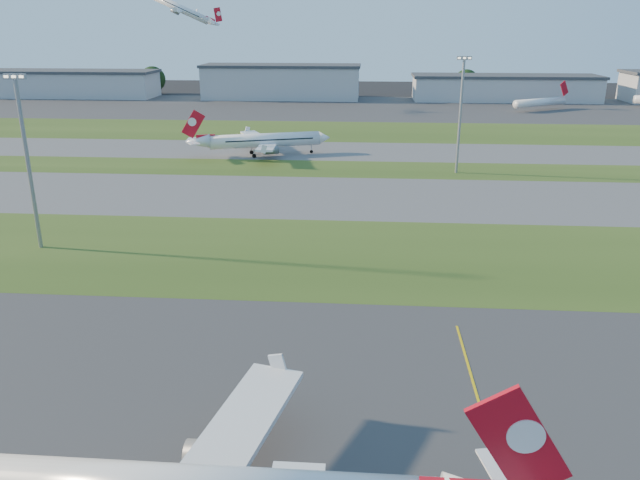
# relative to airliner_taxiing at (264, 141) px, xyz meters

# --- Properties ---
(grass_strip_a) EXTENTS (300.00, 34.00, 0.01)m
(grass_strip_a) POSITION_rel_airliner_taxiing_xyz_m (32.17, -72.56, -3.85)
(grass_strip_a) COLOR #2C4416
(grass_strip_a) RESTS_ON ground
(taxiway_a) EXTENTS (300.00, 32.00, 0.01)m
(taxiway_a) POSITION_rel_airliner_taxiing_xyz_m (32.17, -39.56, -3.85)
(taxiway_a) COLOR #515154
(taxiway_a) RESTS_ON ground
(grass_strip_b) EXTENTS (300.00, 18.00, 0.01)m
(grass_strip_b) POSITION_rel_airliner_taxiing_xyz_m (32.17, -14.56, -3.85)
(grass_strip_b) COLOR #2C4416
(grass_strip_b) RESTS_ON ground
(taxiway_b) EXTENTS (300.00, 26.00, 0.01)m
(taxiway_b) POSITION_rel_airliner_taxiing_xyz_m (32.17, 7.44, -3.85)
(taxiway_b) COLOR #515154
(taxiway_b) RESTS_ON ground
(grass_strip_c) EXTENTS (300.00, 40.00, 0.01)m
(grass_strip_c) POSITION_rel_airliner_taxiing_xyz_m (32.17, 40.44, -3.85)
(grass_strip_c) COLOR #2C4416
(grass_strip_c) RESTS_ON ground
(apron_far) EXTENTS (400.00, 80.00, 0.01)m
(apron_far) POSITION_rel_airliner_taxiing_xyz_m (32.17, 100.44, -3.85)
(apron_far) COLOR #333335
(apron_far) RESTS_ON ground
(airliner_taxiing) EXTENTS (33.99, 28.68, 10.98)m
(airliner_taxiing) POSITION_rel_airliner_taxiing_xyz_m (0.00, 0.00, 0.00)
(airliner_taxiing) COLOR white
(airliner_taxiing) RESTS_ON ground
(airliner_departing) EXTENTS (28.61, 24.19, 8.93)m
(airliner_departing) POSITION_rel_airliner_taxiing_xyz_m (-47.55, 98.54, 34.09)
(airliner_departing) COLOR white
(mini_jet_near) EXTENTS (24.84, 17.17, 9.48)m
(mini_jet_near) POSITION_rel_airliner_taxiing_xyz_m (94.36, 96.57, -0.57)
(mini_jet_near) COLOR white
(mini_jet_near) RESTS_ON ground
(light_mast_west) EXTENTS (3.20, 0.70, 25.80)m
(light_mast_west) POSITION_rel_airliner_taxiing_xyz_m (-22.83, -72.56, 10.96)
(light_mast_west) COLOR gray
(light_mast_west) RESTS_ON ground
(light_mast_centre) EXTENTS (3.20, 0.70, 25.80)m
(light_mast_centre) POSITION_rel_airliner_taxiing_xyz_m (47.17, -16.56, 10.96)
(light_mast_centre) COLOR gray
(light_mast_centre) RESTS_ON ground
(hangar_far_west) EXTENTS (91.80, 23.00, 12.20)m
(hangar_far_west) POSITION_rel_airliner_taxiing_xyz_m (-117.83, 130.44, 2.28)
(hangar_far_west) COLOR #919398
(hangar_far_west) RESTS_ON ground
(hangar_west) EXTENTS (71.40, 23.00, 15.20)m
(hangar_west) POSITION_rel_airliner_taxiing_xyz_m (-12.83, 130.44, 3.78)
(hangar_west) COLOR #919398
(hangar_west) RESTS_ON ground
(hangar_east) EXTENTS (81.60, 23.00, 11.20)m
(hangar_east) POSITION_rel_airliner_taxiing_xyz_m (87.17, 130.44, 1.78)
(hangar_east) COLOR #919398
(hangar_east) RESTS_ON ground
(tree_west) EXTENTS (12.10, 12.10, 13.20)m
(tree_west) POSITION_rel_airliner_taxiing_xyz_m (-77.83, 145.44, 3.28)
(tree_west) COLOR black
(tree_west) RESTS_ON ground
(tree_mid_west) EXTENTS (9.90, 9.90, 10.80)m
(tree_mid_west) POSITION_rel_airliner_taxiing_xyz_m (12.17, 141.44, 1.98)
(tree_mid_west) COLOR black
(tree_mid_west) RESTS_ON ground
(tree_mid_east) EXTENTS (11.55, 11.55, 12.60)m
(tree_mid_east) POSITION_rel_airliner_taxiing_xyz_m (72.17, 144.44, 2.96)
(tree_mid_east) COLOR black
(tree_mid_east) RESTS_ON ground
(tree_east) EXTENTS (10.45, 10.45, 11.40)m
(tree_east) POSITION_rel_airliner_taxiing_xyz_m (147.17, 142.44, 2.30)
(tree_east) COLOR black
(tree_east) RESTS_ON ground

